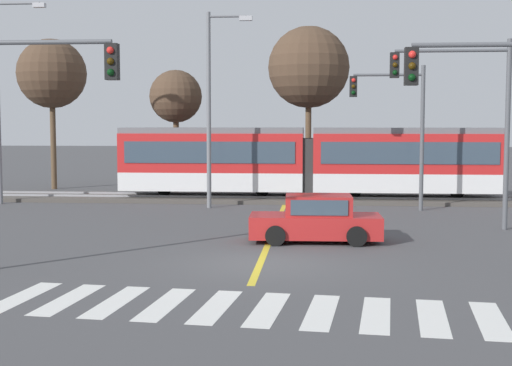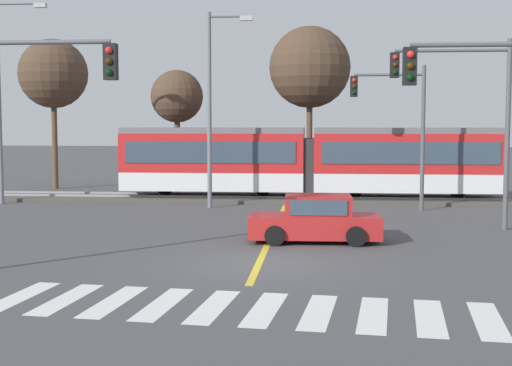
{
  "view_description": "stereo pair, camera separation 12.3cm",
  "coord_description": "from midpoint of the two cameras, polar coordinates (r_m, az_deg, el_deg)",
  "views": [
    {
      "loc": [
        1.56,
        -19.13,
        3.81
      ],
      "look_at": [
        -0.74,
        7.21,
        1.6
      ],
      "focal_mm": 50.0,
      "sensor_mm": 36.0,
      "label": 1
    },
    {
      "loc": [
        1.68,
        -19.12,
        3.81
      ],
      "look_at": [
        -0.74,
        7.21,
        1.6
      ],
      "focal_mm": 50.0,
      "sensor_mm": 36.0,
      "label": 2
    }
  ],
  "objects": [
    {
      "name": "crosswalk_stripe_7",
      "position": [
        14.66,
        9.6,
        -10.33
      ],
      "size": [
        0.84,
        2.84,
        0.01
      ],
      "primitive_type": "cube",
      "rotation": [
        0.0,
        0.0,
        -0.1
      ],
      "color": "silver",
      "rests_on": "ground"
    },
    {
      "name": "bare_tree_east",
      "position": [
        38.89,
        4.42,
        9.19
      ],
      "size": [
        4.38,
        4.38,
        9.03
      ],
      "color": "brown",
      "rests_on": "ground"
    },
    {
      "name": "crosswalk_stripe_0",
      "position": [
        16.71,
        -18.16,
        -8.63
      ],
      "size": [
        0.84,
        2.84,
        0.01
      ],
      "primitive_type": "cube",
      "rotation": [
        0.0,
        0.0,
        -0.1
      ],
      "color": "silver",
      "rests_on": "ground"
    },
    {
      "name": "traffic_light_far_right",
      "position": [
        31.75,
        11.48,
        5.29
      ],
      "size": [
        3.25,
        0.38,
        6.33
      ],
      "color": "#515459",
      "rests_on": "ground"
    },
    {
      "name": "bare_tree_west",
      "position": [
        40.3,
        -6.26,
        6.83
      ],
      "size": [
        2.94,
        2.94,
        6.8
      ],
      "color": "brown",
      "rests_on": "ground"
    },
    {
      "name": "traffic_light_near_left",
      "position": [
        19.06,
        -17.92,
        5.57
      ],
      "size": [
        3.75,
        0.38,
        6.32
      ],
      "color": "#515459",
      "rests_on": "ground"
    },
    {
      "name": "ground_plane",
      "position": [
        19.56,
        0.41,
        -6.45
      ],
      "size": [
        200.0,
        200.0,
        0.0
      ],
      "primitive_type": "plane",
      "color": "#474749"
    },
    {
      "name": "street_lamp_centre",
      "position": [
        32.14,
        -3.33,
        6.78
      ],
      "size": [
        2.06,
        0.28,
        8.75
      ],
      "color": "slate",
      "rests_on": "ground"
    },
    {
      "name": "lane_centre_line",
      "position": [
        25.11,
        1.5,
        -3.94
      ],
      "size": [
        0.2,
        16.74,
        0.01
      ],
      "primitive_type": "cube",
      "color": "gold",
      "rests_on": "ground"
    },
    {
      "name": "traffic_light_near_right",
      "position": [
        18.01,
        19.45,
        5.16
      ],
      "size": [
        3.75,
        0.38,
        6.0
      ],
      "color": "#515459",
      "rests_on": "ground"
    },
    {
      "name": "light_rail_tram",
      "position": [
        35.18,
        4.37,
        1.9
      ],
      "size": [
        18.5,
        2.64,
        3.43
      ],
      "color": "silver",
      "rests_on": "track_bed"
    },
    {
      "name": "crosswalk_stripe_9",
      "position": [
        14.78,
        18.3,
        -10.39
      ],
      "size": [
        0.84,
        2.84,
        0.01
      ],
      "primitive_type": "cube",
      "rotation": [
        0.0,
        0.0,
        -0.1
      ],
      "color": "silver",
      "rests_on": "ground"
    },
    {
      "name": "rail_far",
      "position": [
        36.07,
        2.66,
        -0.92
      ],
      "size": [
        120.0,
        0.08,
        0.1
      ],
      "primitive_type": "cube",
      "color": "#939399",
      "rests_on": "track_bed"
    },
    {
      "name": "rail_near",
      "position": [
        34.64,
        2.55,
        -1.16
      ],
      "size": [
        120.0,
        0.08,
        0.1
      ],
      "primitive_type": "cube",
      "color": "#939399",
      "rests_on": "track_bed"
    },
    {
      "name": "crosswalk_stripe_5",
      "position": [
        14.87,
        0.97,
        -10.05
      ],
      "size": [
        0.84,
        2.84,
        0.01
      ],
      "primitive_type": "cube",
      "rotation": [
        0.0,
        0.0,
        -0.1
      ],
      "color": "silver",
      "rests_on": "ground"
    },
    {
      "name": "crosswalk_stripe_2",
      "position": [
        15.77,
        -11.08,
        -9.27
      ],
      "size": [
        0.84,
        2.84,
        0.01
      ],
      "primitive_type": "cube",
      "rotation": [
        0.0,
        0.0,
        -0.1
      ],
      "color": "silver",
      "rests_on": "ground"
    },
    {
      "name": "bare_tree_far_west",
      "position": [
        43.18,
        -15.84,
        8.37
      ],
      "size": [
        3.98,
        3.98,
        8.68
      ],
      "color": "brown",
      "rests_on": "ground"
    },
    {
      "name": "crosswalk_stripe_4",
      "position": [
        15.1,
        -3.21,
        -9.83
      ],
      "size": [
        0.84,
        2.84,
        0.01
      ],
      "primitive_type": "cube",
      "rotation": [
        0.0,
        0.0,
        -0.1
      ],
      "color": "silver",
      "rests_on": "ground"
    },
    {
      "name": "street_lamp_west",
      "position": [
        35.77,
        -19.48,
        7.08
      ],
      "size": [
        2.51,
        0.28,
        9.57
      ],
      "color": "slate",
      "rests_on": "ground"
    },
    {
      "name": "sedan_crossing",
      "position": [
        23.05,
        4.92,
        -2.99
      ],
      "size": [
        4.25,
        2.02,
        1.52
      ],
      "color": "#B22323",
      "rests_on": "ground"
    },
    {
      "name": "track_bed",
      "position": [
        35.37,
        2.6,
        -1.26
      ],
      "size": [
        120.0,
        4.0,
        0.18
      ],
      "primitive_type": "cube",
      "color": "#4C4742",
      "rests_on": "ground"
    },
    {
      "name": "crosswalk_stripe_3",
      "position": [
        15.4,
        -7.23,
        -9.57
      ],
      "size": [
        0.84,
        2.84,
        0.01
      ],
      "primitive_type": "cube",
      "rotation": [
        0.0,
        0.0,
        -0.1
      ],
      "color": "silver",
      "rests_on": "ground"
    },
    {
      "name": "traffic_light_mid_right",
      "position": [
        26.62,
        16.83,
        6.08
      ],
      "size": [
        4.25,
        0.38,
        6.79
      ],
      "color": "#515459",
      "rests_on": "ground"
    },
    {
      "name": "crosswalk_stripe_8",
      "position": [
        14.68,
        13.97,
        -10.39
      ],
      "size": [
        0.84,
        2.84,
        0.01
      ],
      "primitive_type": "cube",
      "rotation": [
        0.0,
        0.0,
        -0.1
      ],
      "color": "silver",
      "rests_on": "ground"
    },
    {
      "name": "crosswalk_stripe_1",
      "position": [
        16.21,
        -14.73,
        -8.96
      ],
      "size": [
        0.84,
        2.84,
        0.01
      ],
      "primitive_type": "cube",
      "rotation": [
        0.0,
        0.0,
        -0.1
      ],
      "color": "silver",
      "rests_on": "ground"
    },
    {
      "name": "crosswalk_stripe_6",
      "position": [
        14.73,
        5.25,
        -10.22
      ],
      "size": [
        0.84,
        2.84,
        0.01
      ],
      "primitive_type": "cube",
      "rotation": [
        0.0,
        0.0,
        -0.1
      ],
      "color": "silver",
      "rests_on": "ground"
    }
  ]
}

